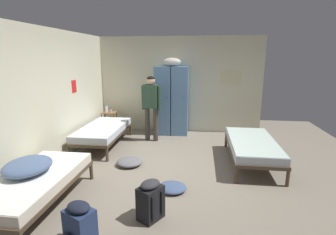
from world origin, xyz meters
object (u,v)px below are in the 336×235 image
object	(u,v)px
water_bottle	(106,109)
clothes_pile_grey	(129,162)
backpack_navy	(79,227)
clothes_pile_denim	(172,187)
bedding_heap	(28,166)
bed_right	(252,145)
bed_left_front	(35,182)
backpack_black	(150,201)
person_traveler	(151,102)
locker_bank	(172,99)
shelf_unit	(110,120)
lotion_bottle	(111,111)
bed_left_rear	(103,130)

from	to	relation	value
water_bottle	clothes_pile_grey	xyz separation A→B (m)	(1.26, -2.21, -0.60)
backpack_navy	clothes_pile_denim	bearing A→B (deg)	57.12
bedding_heap	clothes_pile_denim	bearing A→B (deg)	17.46
bed_right	clothes_pile_grey	bearing A→B (deg)	-170.46
bed_left_front	clothes_pile_denim	distance (m)	2.03
water_bottle	backpack_navy	distance (m)	4.70
water_bottle	clothes_pile_denim	bearing A→B (deg)	-54.48
backpack_black	clothes_pile_grey	xyz separation A→B (m)	(-0.74, 1.65, -0.19)
bed_right	clothes_pile_grey	world-z (taller)	bed_right
person_traveler	backpack_black	xyz separation A→B (m)	(0.59, -3.25, -0.73)
locker_bank	shelf_unit	distance (m)	1.87
shelf_unit	backpack_navy	bearing A→B (deg)	-74.58
bed_right	person_traveler	distance (m)	2.64
bed_left_front	locker_bank	bearing A→B (deg)	68.62
locker_bank	bed_left_front	world-z (taller)	locker_bank
lotion_bottle	bed_right	bearing A→B (deg)	-26.32
water_bottle	backpack_navy	bearing A→B (deg)	-73.70
bedding_heap	water_bottle	distance (m)	3.74
backpack_black	locker_bank	bearing A→B (deg)	92.15
person_traveler	water_bottle	xyz separation A→B (m)	(-1.40, 0.61, -0.32)
person_traveler	locker_bank	bearing A→B (deg)	57.30
backpack_navy	clothes_pile_denim	xyz separation A→B (m)	(0.90, 1.39, -0.21)
bed_left_front	lotion_bottle	size ratio (longest dim) A/B	13.97
shelf_unit	bedding_heap	world-z (taller)	bedding_heap
locker_bank	shelf_unit	world-z (taller)	locker_bank
shelf_unit	bed_left_front	size ratio (longest dim) A/B	0.30
bedding_heap	person_traveler	size ratio (longest dim) A/B	0.44
clothes_pile_denim	clothes_pile_grey	distance (m)	1.30
bed_left_rear	clothes_pile_grey	size ratio (longest dim) A/B	3.75
backpack_black	clothes_pile_grey	bearing A→B (deg)	114.02
bed_right	water_bottle	world-z (taller)	water_bottle
shelf_unit	bed_left_front	bearing A→B (deg)	-86.21
bedding_heap	backpack_black	world-z (taller)	bedding_heap
locker_bank	bed_left_front	size ratio (longest dim) A/B	1.09
lotion_bottle	backpack_black	distance (m)	4.24
shelf_unit	bed_left_rear	world-z (taller)	shelf_unit
backpack_navy	person_traveler	bearing A→B (deg)	88.65
locker_bank	bed_right	xyz separation A→B (m)	(1.83, -1.88, -0.59)
shelf_unit	bed_left_rear	distance (m)	1.18
lotion_bottle	shelf_unit	bearing A→B (deg)	150.26
bed_left_front	shelf_unit	bearing A→B (deg)	93.79
locker_bank	shelf_unit	size ratio (longest dim) A/B	3.63
backpack_navy	clothes_pile_grey	bearing A→B (deg)	91.42
clothes_pile_denim	bed_right	bearing A→B (deg)	41.42
shelf_unit	bed_right	xyz separation A→B (m)	(3.60, -1.79, 0.04)
person_traveler	shelf_unit	bearing A→B (deg)	155.90
water_bottle	clothes_pile_denim	distance (m)	3.86
clothes_pile_denim	locker_bank	bearing A→B (deg)	96.61
backpack_navy	clothes_pile_denim	world-z (taller)	backpack_navy
bed_left_front	clothes_pile_denim	bearing A→B (deg)	20.32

